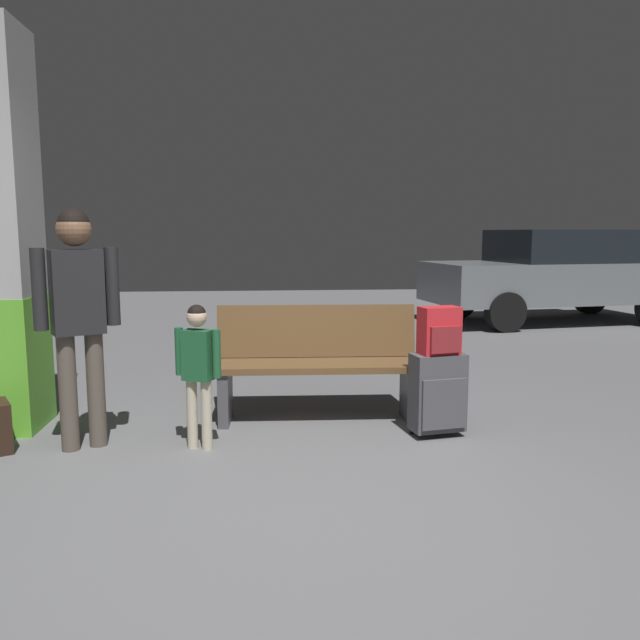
# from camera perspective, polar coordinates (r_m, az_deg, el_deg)

# --- Properties ---
(ground_plane) EXTENTS (18.00, 18.00, 0.10)m
(ground_plane) POSITION_cam_1_polar(r_m,az_deg,el_deg) (7.28, -3.15, -4.13)
(ground_plane) COLOR slate
(bench) EXTENTS (1.62, 0.59, 0.89)m
(bench) POSITION_cam_1_polar(r_m,az_deg,el_deg) (5.00, -0.24, -3.93)
(bench) COLOR brown
(bench) RESTS_ON ground_plane
(suitcase) EXTENTS (0.41, 0.29, 0.60)m
(suitcase) POSITION_cam_1_polar(r_m,az_deg,el_deg) (4.66, 10.59, -6.48)
(suitcase) COLOR #4C4C51
(suitcase) RESTS_ON ground_plane
(backpack_bright) EXTENTS (0.31, 0.24, 0.34)m
(backpack_bright) POSITION_cam_1_polar(r_m,az_deg,el_deg) (4.57, 10.74, -1.00)
(backpack_bright) COLOR red
(backpack_bright) RESTS_ON suitcase
(child) EXTENTS (0.31, 0.24, 0.99)m
(child) POSITION_cam_1_polar(r_m,az_deg,el_deg) (4.33, -10.95, -3.65)
(child) COLOR beige
(child) RESTS_ON ground_plane
(adult) EXTENTS (0.51, 0.32, 1.62)m
(adult) POSITION_cam_1_polar(r_m,az_deg,el_deg) (4.51, -21.02, 1.45)
(adult) COLOR brown
(adult) RESTS_ON ground_plane
(parked_car_side) EXTENTS (4.30, 2.25, 1.51)m
(parked_car_side) POSITION_cam_1_polar(r_m,az_deg,el_deg) (11.09, 20.49, 3.98)
(parked_car_side) COLOR slate
(parked_car_side) RESTS_ON ground_plane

